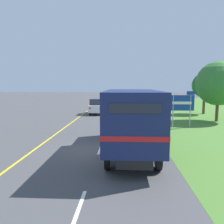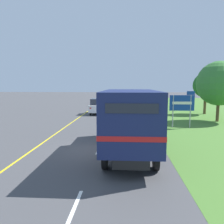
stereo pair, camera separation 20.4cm
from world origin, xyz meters
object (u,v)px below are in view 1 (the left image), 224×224
(lead_car_blue_ahead, at_px, (111,96))
(roadside_tree_mid, at_px, (205,85))
(horse_trailer_truck, at_px, (131,117))
(roadside_tree_near, at_px, (219,83))
(lead_car_white, at_px, (97,106))
(highway_sign, at_px, (182,104))
(lead_car_white_ahead, at_px, (126,100))

(lead_car_blue_ahead, distance_m, roadside_tree_mid, 28.73)
(horse_trailer_truck, height_order, roadside_tree_mid, roadside_tree_mid)
(roadside_tree_mid, bearing_deg, roadside_tree_near, -97.68)
(horse_trailer_truck, bearing_deg, roadside_tree_mid, 59.26)
(lead_car_white, bearing_deg, highway_sign, -46.15)
(lead_car_blue_ahead, xyz_separation_m, highway_sign, (8.06, -34.67, 1.04))
(lead_car_blue_ahead, bearing_deg, roadside_tree_near, -68.16)
(roadside_tree_mid, bearing_deg, lead_car_white, -177.10)
(lead_car_white_ahead, distance_m, roadside_tree_near, 17.68)
(horse_trailer_truck, relative_size, roadside_tree_near, 1.36)
(lead_car_white, bearing_deg, roadside_tree_near, -21.81)
(horse_trailer_truck, height_order, lead_car_white_ahead, horse_trailer_truck)
(highway_sign, distance_m, roadside_tree_near, 5.93)
(lead_car_white, height_order, highway_sign, highway_sign)
(highway_sign, height_order, roadside_tree_near, roadside_tree_near)
(lead_car_blue_ahead, bearing_deg, highway_sign, -76.91)
(lead_car_white_ahead, relative_size, lead_car_blue_ahead, 1.09)
(highway_sign, bearing_deg, lead_car_blue_ahead, 103.09)
(lead_car_blue_ahead, relative_size, roadside_tree_mid, 0.79)
(lead_car_white, height_order, lead_car_blue_ahead, lead_car_blue_ahead)
(lead_car_blue_ahead, relative_size, highway_sign, 1.30)
(highway_sign, bearing_deg, lead_car_white, 133.85)
(horse_trailer_truck, height_order, highway_sign, horse_trailer_truck)
(horse_trailer_truck, xyz_separation_m, roadside_tree_mid, (9.78, 16.44, 1.68))
(horse_trailer_truck, height_order, lead_car_white, horse_trailer_truck)
(lead_car_white, relative_size, roadside_tree_mid, 0.77)
(lead_car_white, xyz_separation_m, lead_car_blue_ahead, (0.23, 26.04, 0.01))
(horse_trailer_truck, bearing_deg, lead_car_white_ahead, 89.63)
(lead_car_white, xyz_separation_m, roadside_tree_near, (12.70, -5.08, 2.82))
(lead_car_white, relative_size, highway_sign, 1.28)
(roadside_tree_mid, bearing_deg, lead_car_blue_ahead, 117.59)
(lead_car_white, distance_m, roadside_tree_mid, 13.75)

